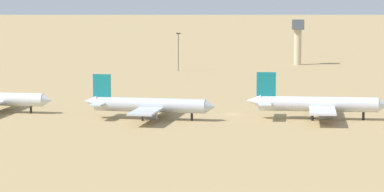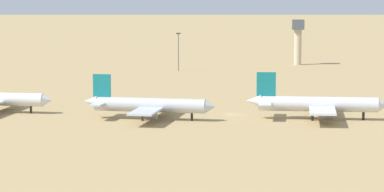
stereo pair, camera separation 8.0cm
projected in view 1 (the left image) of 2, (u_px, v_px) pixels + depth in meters
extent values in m
plane|color=tan|center=(234.00, 114.00, 253.82)|extent=(4000.00, 4000.00, 0.00)
cone|color=silver|center=(47.00, 100.00, 254.36)|extent=(3.09, 3.73, 3.43)
cylinder|color=slate|center=(8.00, 102.00, 263.58)|extent=(3.46, 2.36, 1.99)
cylinder|color=black|center=(31.00, 110.00, 255.51)|extent=(0.63, 0.63, 1.99)
cylinder|color=silver|center=(150.00, 105.00, 243.64)|extent=(29.81, 7.76, 3.70)
cone|color=silver|center=(210.00, 107.00, 240.56)|extent=(3.23, 3.86, 3.51)
cone|color=silver|center=(91.00, 101.00, 246.65)|extent=(4.10, 3.63, 3.14)
cube|color=#14727A|center=(102.00, 86.00, 245.52)|extent=(4.83, 1.12, 6.01)
cube|color=silver|center=(106.00, 101.00, 249.67)|extent=(3.80, 6.64, 0.33)
cube|color=silver|center=(98.00, 104.00, 242.47)|extent=(3.80, 6.64, 0.33)
cube|color=silver|center=(153.00, 107.00, 243.53)|extent=(10.33, 30.17, 0.52)
cylinder|color=slate|center=(163.00, 109.00, 250.26)|extent=(3.58, 2.48, 2.03)
cylinder|color=slate|center=(150.00, 116.00, 236.76)|extent=(3.58, 2.48, 2.03)
cylinder|color=black|center=(192.00, 117.00, 241.84)|extent=(0.65, 0.65, 2.03)
cylinder|color=black|center=(147.00, 114.00, 246.42)|extent=(0.65, 0.65, 2.03)
cylinder|color=black|center=(143.00, 117.00, 242.10)|extent=(0.65, 0.65, 2.03)
cylinder|color=silver|center=(318.00, 104.00, 243.93)|extent=(31.23, 5.71, 3.88)
cone|color=silver|center=(383.00, 105.00, 242.02)|extent=(3.12, 3.85, 3.69)
cone|color=silver|center=(254.00, 101.00, 245.77)|extent=(4.07, 3.52, 3.30)
cube|color=#14727A|center=(266.00, 84.00, 244.84)|extent=(5.07, 0.78, 6.31)
cube|color=silver|center=(267.00, 100.00, 249.25)|extent=(3.49, 6.77, 0.35)
cube|color=silver|center=(266.00, 104.00, 241.59)|extent=(3.49, 6.77, 0.35)
cube|color=silver|center=(322.00, 106.00, 243.89)|extent=(8.42, 31.39, 0.54)
cylinder|color=slate|center=(325.00, 108.00, 251.13)|extent=(3.61, 2.34, 2.14)
cylinder|color=slate|center=(326.00, 116.00, 236.77)|extent=(3.61, 2.34, 2.14)
cylinder|color=black|center=(363.00, 116.00, 242.97)|extent=(0.68, 0.68, 2.14)
cylinder|color=black|center=(312.00, 114.00, 246.76)|extent=(0.68, 0.68, 2.14)
cylinder|color=black|center=(312.00, 117.00, 242.17)|extent=(0.68, 0.68, 2.14)
cylinder|color=#C6B793|center=(298.00, 47.00, 403.06)|extent=(3.20, 3.20, 15.27)
cube|color=#4C5660|center=(298.00, 25.00, 401.86)|extent=(5.20, 5.20, 4.31)
cylinder|color=#59595E|center=(178.00, 53.00, 375.24)|extent=(0.36, 0.36, 14.91)
cube|color=#333333|center=(178.00, 33.00, 374.29)|extent=(1.80, 0.50, 0.50)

